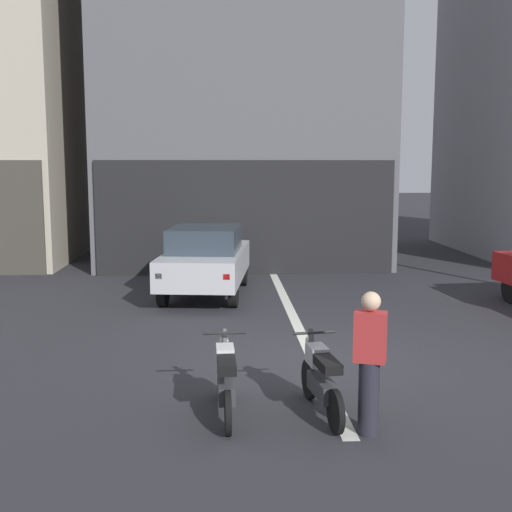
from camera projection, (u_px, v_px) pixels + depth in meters
ground_plane at (314, 361)px, 10.22m from camera, size 120.00×120.00×0.00m
lane_centre_line at (280, 288)px, 16.15m from camera, size 0.20×18.00×0.01m
building_mid_block at (241, 34)px, 21.01m from camera, size 8.66×7.69×14.60m
car_silver_crossing_near at (206, 258)px, 15.21m from camera, size 2.22×4.27×1.64m
car_black_down_street at (321, 225)px, 23.41m from camera, size 2.23×4.28×1.64m
motorcycle_white_row_leftmost at (226, 379)px, 7.96m from camera, size 0.55×1.67×0.98m
motorcycle_silver_row_left_mid at (321, 379)px, 7.98m from camera, size 0.55×1.66×0.98m
person_by_motorcycles at (370, 362)px, 7.34m from camera, size 0.41×0.32×1.67m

